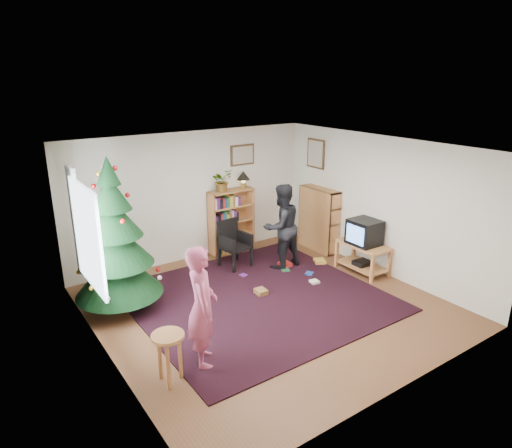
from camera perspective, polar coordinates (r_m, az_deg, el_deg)
floor at (r=7.36m, az=1.47°, el=-10.19°), size 5.00×5.00×0.00m
ceiling at (r=6.55m, az=1.65°, el=9.41°), size 5.00×5.00×0.00m
wall_back at (r=8.91m, az=-7.99°, el=3.42°), size 5.00×0.02×2.50m
wall_front at (r=5.21m, az=18.16°, el=-8.42°), size 5.00×0.02×2.50m
wall_left at (r=5.84m, az=-18.79°, el=-5.53°), size 0.02×5.00×2.50m
wall_right at (r=8.51m, az=15.30°, el=2.23°), size 0.02×5.00×2.50m
rug at (r=7.57m, az=0.11°, el=-9.24°), size 3.80×3.60×0.02m
window_pane at (r=6.30m, az=-20.32°, el=-1.50°), size 0.04×1.20×1.40m
curtain at (r=6.96m, az=-21.51°, el=0.19°), size 0.06×0.35×1.60m
picture_back at (r=9.29m, az=-1.72°, el=8.63°), size 0.55×0.03×0.42m
picture_right at (r=9.52m, az=7.49°, el=8.72°), size 0.03×0.50×0.60m
christmas_tree at (r=7.20m, az=-17.14°, el=-2.91°), size 1.33×1.33×2.42m
bookshelf_back at (r=9.30m, az=-3.10°, el=0.45°), size 0.95×0.30×1.30m
bookshelf_right at (r=9.50m, az=7.87°, el=0.69°), size 0.30×0.95×1.30m
tv_stand at (r=8.65m, az=13.19°, el=-3.82°), size 0.52×0.94×0.55m
crt_tv at (r=8.49m, az=13.40°, el=-0.99°), size 0.49×0.52×0.46m
armchair at (r=8.66m, az=-2.97°, el=-2.22°), size 0.56×0.56×0.90m
stool at (r=5.59m, az=-10.90°, el=-14.67°), size 0.39×0.39×0.65m
person_standing at (r=5.73m, az=-6.76°, el=-10.20°), size 0.57×0.68×1.58m
person_by_chair at (r=8.48m, az=3.20°, el=-0.33°), size 0.80×0.63×1.61m
potted_plant at (r=8.97m, az=-4.29°, el=5.44°), size 0.45×0.41×0.44m
table_lamp at (r=9.22m, az=-1.60°, el=5.95°), size 0.26×0.26×0.35m
floor_clutter at (r=8.40m, az=4.12°, el=-6.16°), size 1.91×1.17×0.08m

